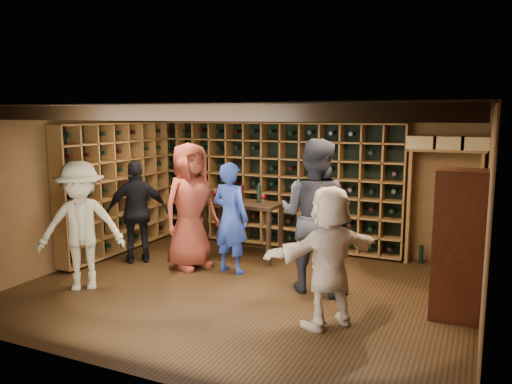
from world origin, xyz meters
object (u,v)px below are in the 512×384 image
at_px(guest_khaki, 81,226).
at_px(display_cabinet, 458,248).
at_px(guest_woman_black, 138,212).
at_px(man_grey_suit, 314,216).
at_px(tasting_table, 243,209).
at_px(man_blue_shirt, 231,218).
at_px(guest_beige, 329,257).
at_px(guest_red_floral, 190,206).

bearing_deg(guest_khaki, display_cabinet, -25.25).
relative_size(display_cabinet, guest_woman_black, 1.05).
bearing_deg(man_grey_suit, tasting_table, -28.60).
xyz_separation_m(man_blue_shirt, guest_woman_black, (-1.62, -0.16, -0.01)).
relative_size(man_blue_shirt, guest_khaki, 0.96).
distance_m(man_blue_shirt, guest_beige, 2.31).
height_order(guest_beige, tasting_table, guest_beige).
height_order(guest_red_floral, guest_woman_black, guest_red_floral).
bearing_deg(man_blue_shirt, display_cabinet, -177.91).
relative_size(man_grey_suit, guest_khaki, 1.18).
distance_m(man_grey_suit, guest_woman_black, 3.03).
bearing_deg(guest_beige, guest_woman_black, -69.58).
distance_m(man_grey_suit, guest_beige, 1.20).
distance_m(man_blue_shirt, guest_red_floral, 0.70).
bearing_deg(guest_khaki, man_grey_suit, -14.54).
xyz_separation_m(guest_red_floral, guest_woman_black, (-0.94, -0.11, -0.15)).
bearing_deg(man_blue_shirt, guest_red_floral, 13.56).
bearing_deg(guest_woman_black, guest_red_floral, 146.47).
xyz_separation_m(man_grey_suit, guest_red_floral, (-2.08, 0.18, -0.06)).
bearing_deg(display_cabinet, man_grey_suit, 173.84).
height_order(man_blue_shirt, guest_beige, man_blue_shirt).
relative_size(guest_woman_black, tasting_table, 1.32).
bearing_deg(display_cabinet, tasting_table, 160.32).
bearing_deg(man_grey_suit, guest_red_floral, -0.64).
xyz_separation_m(guest_beige, tasting_table, (-2.10, 2.08, 0.02)).
relative_size(display_cabinet, man_blue_shirt, 1.03).
distance_m(guest_red_floral, tasting_table, 0.99).
height_order(display_cabinet, tasting_table, display_cabinet).
height_order(display_cabinet, guest_red_floral, guest_red_floral).
height_order(man_blue_shirt, tasting_table, man_blue_shirt).
distance_m(man_blue_shirt, man_grey_suit, 1.43).
relative_size(man_blue_shirt, guest_beige, 1.04).
distance_m(man_blue_shirt, guest_woman_black, 1.62).
distance_m(display_cabinet, man_grey_suit, 1.85).
relative_size(guest_red_floral, guest_khaki, 1.11).
bearing_deg(display_cabinet, man_blue_shirt, 172.51).
relative_size(guest_woman_black, guest_beige, 1.03).
distance_m(display_cabinet, man_blue_shirt, 3.25).
xyz_separation_m(man_grey_suit, guest_khaki, (-2.93, -1.27, -0.16)).
bearing_deg(guest_khaki, tasting_table, 21.37).
relative_size(guest_red_floral, guest_woman_black, 1.18).
bearing_deg(man_blue_shirt, man_grey_suit, -179.64).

